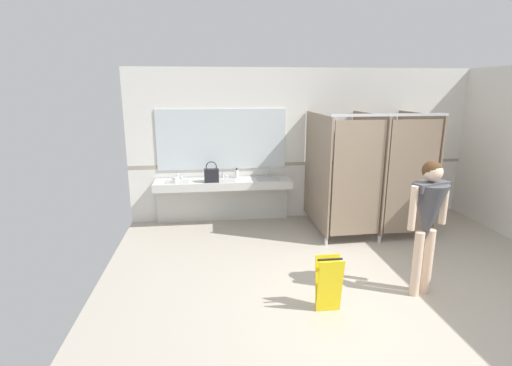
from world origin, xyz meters
TOP-DOWN VIEW (x-y plane):
  - ground_plane at (0.00, 0.00)m, footprint 6.74×6.80m
  - wall_back at (0.00, 3.16)m, footprint 6.74×0.12m
  - wall_back_tile_band at (0.00, 3.10)m, footprint 6.74×0.01m
  - vanity_counter at (-1.65, 2.90)m, footprint 2.46×0.52m
  - mirror_panel at (-1.65, 3.09)m, footprint 2.36×0.02m
  - bathroom_stalls at (0.83, 2.13)m, footprint 1.85×1.51m
  - person_standing at (0.64, 0.05)m, footprint 0.56×0.50m
  - handbag at (-1.86, 2.69)m, footprint 0.25×0.13m
  - soap_dispenser at (-1.40, 2.98)m, footprint 0.07×0.07m
  - paper_cup at (-2.49, 2.72)m, footprint 0.07×0.07m
  - wet_floor_sign at (-0.59, -0.18)m, footprint 0.28×0.19m

SIDE VIEW (x-z plane):
  - ground_plane at x=0.00m, z-range -0.10..0.00m
  - wet_floor_sign at x=-0.59m, z-range 0.01..0.65m
  - vanity_counter at x=-1.65m, z-range 0.13..1.08m
  - paper_cup at x=-2.49m, z-range 0.84..0.93m
  - soap_dispenser at x=-1.40m, z-range 0.82..1.00m
  - handbag at x=-1.86m, z-range 0.78..1.15m
  - person_standing at x=0.64m, z-range 0.22..1.88m
  - wall_back_tile_band at x=0.00m, z-range 1.02..1.08m
  - bathroom_stalls at x=0.83m, z-range 0.05..2.13m
  - wall_back at x=0.00m, z-range 0.00..2.81m
  - mirror_panel at x=-1.65m, z-range 0.99..2.09m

